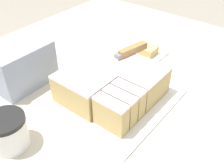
# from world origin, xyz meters

# --- Properties ---
(cake_board) EXTENTS (0.34, 0.34, 0.01)m
(cake_board) POSITION_xyz_m (0.00, -0.07, 0.89)
(cake_board) COLOR white
(cake_board) RESTS_ON countertop
(cake) EXTENTS (0.25, 0.25, 0.09)m
(cake) POSITION_xyz_m (0.00, -0.07, 0.94)
(cake) COLOR tan
(cake) RESTS_ON cake_board
(knife) EXTENTS (0.28, 0.08, 0.02)m
(knife) POSITION_xyz_m (0.10, -0.05, 0.99)
(knife) COLOR silver
(knife) RESTS_ON cake
(coffee_cup) EXTENTS (0.10, 0.10, 0.09)m
(coffee_cup) POSITION_xyz_m (-0.30, 0.01, 0.93)
(coffee_cup) COLOR white
(coffee_cup) RESTS_ON countertop
(paper_napkin) EXTENTS (0.12, 0.12, 0.01)m
(paper_napkin) POSITION_xyz_m (0.28, -0.02, 0.89)
(paper_napkin) COLOR white
(paper_napkin) RESTS_ON countertop
(brownie) EXTENTS (0.06, 0.06, 0.03)m
(brownie) POSITION_xyz_m (0.28, -0.02, 0.91)
(brownie) COLOR tan
(brownie) RESTS_ON paper_napkin
(storage_box) EXTENTS (0.19, 0.13, 0.13)m
(storage_box) POSITION_xyz_m (-0.12, 0.20, 0.95)
(storage_box) COLOR #8C99B2
(storage_box) RESTS_ON countertop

